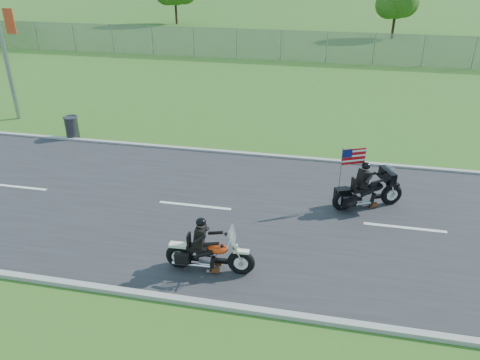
# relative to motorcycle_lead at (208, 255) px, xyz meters

# --- Properties ---
(ground) EXTENTS (420.00, 420.00, 0.00)m
(ground) POSITION_rel_motorcycle_lead_xyz_m (0.80, 2.87, -0.47)
(ground) COLOR #29581B
(ground) RESTS_ON ground
(road) EXTENTS (120.00, 8.00, 0.04)m
(road) POSITION_rel_motorcycle_lead_xyz_m (0.80, 2.87, -0.45)
(road) COLOR #28282B
(road) RESTS_ON ground
(curb_north) EXTENTS (120.00, 0.18, 0.12)m
(curb_north) POSITION_rel_motorcycle_lead_xyz_m (0.80, 6.92, -0.42)
(curb_north) COLOR #9E9B93
(curb_north) RESTS_ON ground
(curb_south) EXTENTS (120.00, 0.18, 0.12)m
(curb_south) POSITION_rel_motorcycle_lead_xyz_m (0.80, -1.18, -0.42)
(curb_south) COLOR #9E9B93
(curb_south) RESTS_ON ground
(fence) EXTENTS (60.00, 0.03, 2.00)m
(fence) POSITION_rel_motorcycle_lead_xyz_m (-4.20, 22.87, 0.53)
(fence) COLOR gray
(fence) RESTS_ON ground
(tree_fence_near) EXTENTS (3.52, 3.28, 4.75)m
(tree_fence_near) POSITION_rel_motorcycle_lead_xyz_m (6.84, 32.90, 2.51)
(tree_fence_near) COLOR #382316
(tree_fence_near) RESTS_ON ground
(motorcycle_lead) EXTENTS (2.17, 0.56, 1.46)m
(motorcycle_lead) POSITION_rel_motorcycle_lead_xyz_m (0.00, 0.00, 0.00)
(motorcycle_lead) COLOR black
(motorcycle_lead) RESTS_ON ground
(motorcycle_follow) EXTENTS (2.08, 1.18, 1.85)m
(motorcycle_follow) POSITION_rel_motorcycle_lead_xyz_m (3.79, 3.86, 0.05)
(motorcycle_follow) COLOR black
(motorcycle_follow) RESTS_ON ground
(trash_can) EXTENTS (0.67, 0.67, 0.89)m
(trash_can) POSITION_rel_motorcycle_lead_xyz_m (-7.57, 7.17, -0.02)
(trash_can) COLOR #3E3F44
(trash_can) RESTS_ON ground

